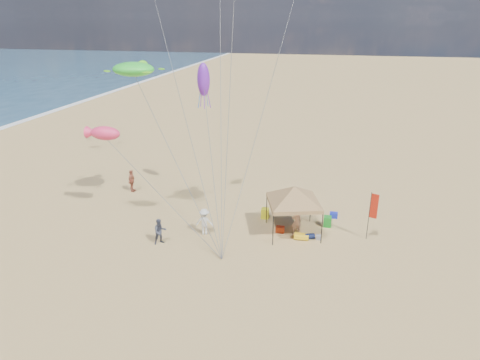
{
  "coord_description": "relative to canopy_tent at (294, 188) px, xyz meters",
  "views": [
    {
      "loc": [
        5.07,
        -19.53,
        13.0
      ],
      "look_at": [
        0.0,
        3.0,
        4.0
      ],
      "focal_mm": 31.53,
      "sensor_mm": 36.0,
      "label": 1
    }
  ],
  "objects": [
    {
      "name": "cooler_red",
      "position": [
        -0.78,
        -0.12,
        -2.9
      ],
      "size": [
        0.54,
        0.38,
        0.38
      ],
      "primitive_type": "cube",
      "color": "#BA310E",
      "rests_on": "ground"
    },
    {
      "name": "beach_cart",
      "position": [
        0.64,
        -0.75,
        -2.89
      ],
      "size": [
        0.9,
        0.5,
        0.24
      ],
      "primitive_type": "cube",
      "color": "yellow",
      "rests_on": "ground"
    },
    {
      "name": "person_near_b",
      "position": [
        -7.71,
        -3.18,
        -2.27
      ],
      "size": [
        1.02,
        1.0,
        1.65
      ],
      "primitive_type": "imported",
      "rotation": [
        0.0,
        0.0,
        0.71
      ],
      "color": "#383C4D",
      "rests_on": "ground"
    },
    {
      "name": "cooler_blue",
      "position": [
        2.56,
        2.78,
        -2.9
      ],
      "size": [
        0.54,
        0.38,
        0.38
      ],
      "primitive_type": "cube",
      "color": "#1523AC",
      "rests_on": "ground"
    },
    {
      "name": "person_near_c",
      "position": [
        -5.43,
        -1.42,
        -2.22
      ],
      "size": [
        1.18,
        0.75,
        1.75
      ],
      "primitive_type": "imported",
      "rotation": [
        0.0,
        0.0,
        3.23
      ],
      "color": "silver",
      "rests_on": "ground"
    },
    {
      "name": "chair_yellow",
      "position": [
        -2.06,
        1.69,
        -2.74
      ],
      "size": [
        0.5,
        0.5,
        0.7
      ],
      "primitive_type": "cube",
      "color": "#F9F51B",
      "rests_on": "ground"
    },
    {
      "name": "canopy_tent",
      "position": [
        0.0,
        0.0,
        0.0
      ],
      "size": [
        5.77,
        5.77,
        3.72
      ],
      "color": "black",
      "rests_on": "ground"
    },
    {
      "name": "person_far_a",
      "position": [
        -13.12,
        4.05,
        -2.2
      ],
      "size": [
        0.52,
        1.08,
        1.79
      ],
      "primitive_type": "imported",
      "rotation": [
        0.0,
        0.0,
        1.65
      ],
      "color": "#A85A40",
      "rests_on": "ground"
    },
    {
      "name": "chair_green",
      "position": [
        2.17,
        1.38,
        -2.74
      ],
      "size": [
        0.5,
        0.5,
        0.7
      ],
      "primitive_type": "cube",
      "color": "#167D1E",
      "rests_on": "ground"
    },
    {
      "name": "bag_orange",
      "position": [
        -1.3,
        3.63,
        -2.91
      ],
      "size": [
        0.54,
        0.69,
        0.36
      ],
      "primitive_type": "cylinder",
      "rotation": [
        0.0,
        1.57,
        1.22
      ],
      "color": "#DC630C",
      "rests_on": "ground"
    },
    {
      "name": "ground",
      "position": [
        -3.07,
        -4.66,
        -3.09
      ],
      "size": [
        280.0,
        280.0,
        0.0
      ],
      "primitive_type": "plane",
      "color": "tan",
      "rests_on": "ground"
    },
    {
      "name": "turtle_kite",
      "position": [
        -10.14,
        0.11,
        6.89
      ],
      "size": [
        3.15,
        2.84,
        0.86
      ],
      "primitive_type": "ellipsoid",
      "rotation": [
        0.0,
        0.0,
        -0.35
      ],
      "color": "green",
      "rests_on": "ground"
    },
    {
      "name": "squid_kite",
      "position": [
        -6.93,
        4.02,
        5.83
      ],
      "size": [
        1.12,
        1.12,
        2.28
      ],
      "primitive_type": "ellipsoid",
      "rotation": [
        0.0,
        0.0,
        0.34
      ],
      "color": "purple",
      "rests_on": "ground"
    },
    {
      "name": "crate_grey",
      "position": [
        1.71,
        -0.52,
        -2.95
      ],
      "size": [
        0.34,
        0.3,
        0.28
      ],
      "primitive_type": "cube",
      "color": "gray",
      "rests_on": "ground"
    },
    {
      "name": "bag_navy",
      "position": [
        1.15,
        -0.59,
        -2.91
      ],
      "size": [
        0.69,
        0.54,
        0.36
      ],
      "primitive_type": "cylinder",
      "rotation": [
        0.0,
        1.57,
        0.35
      ],
      "color": "#0B1334",
      "rests_on": "ground"
    },
    {
      "name": "feather_flag",
      "position": [
        4.77,
        0.12,
        -0.98
      ],
      "size": [
        0.46,
        0.18,
        3.16
      ],
      "color": "black",
      "rests_on": "ground"
    },
    {
      "name": "person_near_a",
      "position": [
        0.25,
        -0.11,
        -2.23
      ],
      "size": [
        0.75,
        0.63,
        1.73
      ],
      "primitive_type": "imported",
      "rotation": [
        0.0,
        0.0,
        3.56
      ],
      "color": "tan",
      "rests_on": "ground"
    },
    {
      "name": "fish_kite",
      "position": [
        -12.17,
        -0.57,
        2.93
      ],
      "size": [
        2.2,
        1.43,
        0.9
      ],
      "primitive_type": "ellipsoid",
      "rotation": [
        0.0,
        0.0,
        -0.22
      ],
      "color": "#F23262",
      "rests_on": "ground"
    }
  ]
}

